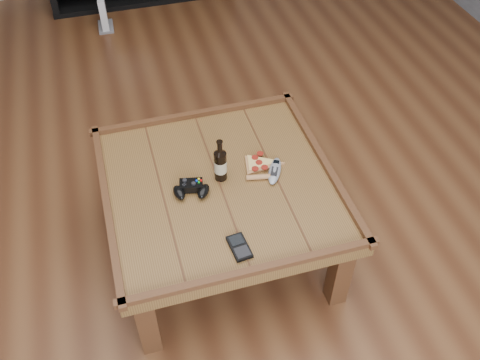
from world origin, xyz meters
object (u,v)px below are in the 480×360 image
object	(u,v)px
coffee_table	(220,193)
remote_control	(275,171)
game_controller	(191,189)
game_console	(103,14)
pizza_slice	(259,166)
smartphone	(239,247)
beer_bottle	(220,164)

from	to	relation	value
coffee_table	remote_control	bearing A→B (deg)	-0.79
game_controller	game_console	distance (m)	2.34
pizza_slice	smartphone	xyz separation A→B (m)	(-0.21, -0.41, -0.00)
coffee_table	beer_bottle	distance (m)	0.15
smartphone	beer_bottle	bearing A→B (deg)	80.14
beer_bottle	game_console	xyz separation A→B (m)	(-0.33, 2.26, -0.42)
coffee_table	smartphone	bearing A→B (deg)	-92.30
beer_bottle	game_console	bearing A→B (deg)	98.41
smartphone	game_console	size ratio (longest dim) A/B	0.52
game_controller	game_console	size ratio (longest dim) A/B	0.69
pizza_slice	game_console	distance (m)	2.33
remote_control	game_console	bearing A→B (deg)	131.13
beer_bottle	smartphone	distance (m)	0.40
pizza_slice	remote_control	distance (m)	0.08
pizza_slice	smartphone	size ratio (longest dim) A/B	1.96
coffee_table	game_console	size ratio (longest dim) A/B	4.10
pizza_slice	remote_control	bearing A→B (deg)	-33.36
coffee_table	pizza_slice	world-z (taller)	same
pizza_slice	game_console	xyz separation A→B (m)	(-0.52, 2.24, -0.34)
beer_bottle	game_controller	world-z (taller)	beer_bottle
beer_bottle	remote_control	xyz separation A→B (m)	(0.24, -0.04, -0.07)
pizza_slice	smartphone	distance (m)	0.46
pizza_slice	game_controller	bearing A→B (deg)	-156.73
coffee_table	game_controller	bearing A→B (deg)	-171.84
beer_bottle	pizza_slice	xyz separation A→B (m)	(0.18, 0.02, -0.08)
beer_bottle	game_controller	distance (m)	0.17
game_controller	smartphone	xyz separation A→B (m)	(0.11, -0.34, -0.01)
remote_control	game_console	distance (m)	2.39
game_controller	game_console	world-z (taller)	game_controller
smartphone	pizza_slice	bearing A→B (deg)	57.09
beer_bottle	pizza_slice	size ratio (longest dim) A/B	0.83
smartphone	coffee_table	bearing A→B (deg)	82.03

